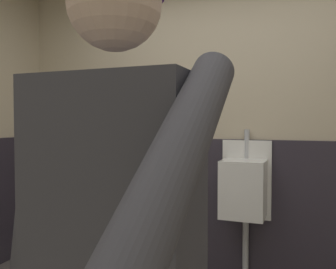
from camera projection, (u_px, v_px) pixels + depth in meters
name	position (u px, v px, depth m)	size (l,w,h in m)	color
wall_back	(230.00, 124.00, 3.10)	(4.60, 0.12, 2.57)	beige
wainscot_band_back	(228.00, 207.00, 3.06)	(4.00, 0.03, 1.15)	#2D2833
urinal_solo	(244.00, 188.00, 2.86)	(0.40, 0.34, 1.24)	white
person	(114.00, 241.00, 0.88)	(0.62, 0.60, 1.71)	#2D3342
soap_dispenser	(112.00, 118.00, 3.42)	(0.10, 0.07, 0.18)	silver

